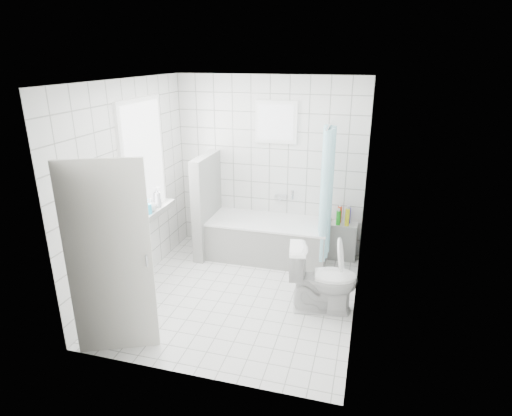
% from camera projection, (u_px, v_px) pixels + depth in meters
% --- Properties ---
extents(ground, '(3.00, 3.00, 0.00)m').
position_uv_depth(ground, '(240.00, 294.00, 5.40)').
color(ground, white).
rests_on(ground, ground).
extents(ceiling, '(3.00, 3.00, 0.00)m').
position_uv_depth(ceiling, '(237.00, 80.00, 4.51)').
color(ceiling, white).
rests_on(ceiling, ground).
extents(wall_back, '(2.80, 0.02, 2.60)m').
position_uv_depth(wall_back, '(269.00, 166.00, 6.32)').
color(wall_back, white).
rests_on(wall_back, ground).
extents(wall_front, '(2.80, 0.02, 2.60)m').
position_uv_depth(wall_front, '(185.00, 251.00, 3.60)').
color(wall_front, white).
rests_on(wall_front, ground).
extents(wall_left, '(0.02, 3.00, 2.60)m').
position_uv_depth(wall_left, '(131.00, 187.00, 5.31)').
color(wall_left, white).
rests_on(wall_left, ground).
extents(wall_right, '(0.02, 3.00, 2.60)m').
position_uv_depth(wall_right, '(363.00, 208.00, 4.61)').
color(wall_right, white).
rests_on(wall_right, ground).
extents(window_left, '(0.01, 0.90, 1.40)m').
position_uv_depth(window_left, '(145.00, 159.00, 5.47)').
color(window_left, white).
rests_on(window_left, wall_left).
extents(window_back, '(0.50, 0.01, 0.50)m').
position_uv_depth(window_back, '(276.00, 122.00, 6.03)').
color(window_back, white).
rests_on(window_back, wall_back).
extents(window_sill, '(0.18, 1.02, 0.08)m').
position_uv_depth(window_sill, '(153.00, 213.00, 5.71)').
color(window_sill, white).
rests_on(window_sill, wall_left).
extents(door, '(0.75, 0.36, 2.00)m').
position_uv_depth(door, '(110.00, 261.00, 4.09)').
color(door, silver).
rests_on(door, ground).
extents(bathtub, '(1.73, 0.77, 0.58)m').
position_uv_depth(bathtub, '(269.00, 239.00, 6.30)').
color(bathtub, white).
rests_on(bathtub, ground).
extents(partition_wall, '(0.15, 0.85, 1.50)m').
position_uv_depth(partition_wall, '(207.00, 205.00, 6.33)').
color(partition_wall, white).
rests_on(partition_wall, ground).
extents(tiled_ledge, '(0.40, 0.24, 0.55)m').
position_uv_depth(tiled_ledge, '(342.00, 241.00, 6.27)').
color(tiled_ledge, white).
rests_on(tiled_ledge, ground).
extents(toilet, '(0.86, 0.58, 0.81)m').
position_uv_depth(toilet, '(323.00, 279.00, 4.95)').
color(toilet, white).
rests_on(toilet, ground).
extents(curtain_rod, '(0.02, 0.80, 0.02)m').
position_uv_depth(curtain_rod, '(330.00, 125.00, 5.49)').
color(curtain_rod, silver).
rests_on(curtain_rod, wall_back).
extents(shower_curtain, '(0.14, 0.48, 1.78)m').
position_uv_depth(shower_curtain, '(325.00, 194.00, 5.68)').
color(shower_curtain, '#43B5C7').
rests_on(shower_curtain, curtain_rod).
extents(tub_faucet, '(0.18, 0.06, 0.06)m').
position_uv_depth(tub_faucet, '(281.00, 197.00, 6.39)').
color(tub_faucet, silver).
rests_on(tub_faucet, wall_back).
extents(sill_bottles, '(0.17, 0.60, 0.32)m').
position_uv_depth(sill_bottles, '(148.00, 204.00, 5.55)').
color(sill_bottles, '#38D6FF').
rests_on(sill_bottles, window_sill).
extents(ledge_bottles, '(0.20, 0.17, 0.25)m').
position_uv_depth(ledge_bottles, '(343.00, 216.00, 6.13)').
color(ledge_bottles, yellow).
rests_on(ledge_bottles, tiled_ledge).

